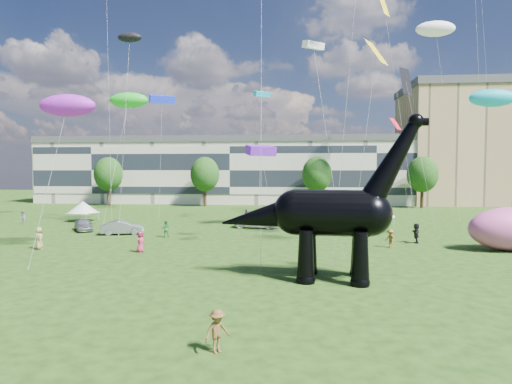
{
  "coord_description": "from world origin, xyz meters",
  "views": [
    {
      "loc": [
        4.13,
        -22.78,
        6.62
      ],
      "look_at": [
        1.34,
        8.0,
        5.0
      ],
      "focal_mm": 30.0,
      "sensor_mm": 36.0,
      "label": 1
    }
  ],
  "objects": [
    {
      "name": "dinosaur_sculpture",
      "position": [
        5.92,
        3.09,
        3.85
      ],
      "size": [
        12.53,
        3.79,
        10.2
      ],
      "rotation": [
        0.0,
        0.0,
        -0.11
      ],
      "color": "black",
      "rests_on": "ground"
    },
    {
      "name": "inflatable_pink",
      "position": [
        21.84,
        13.63,
        1.8
      ],
      "size": [
        7.56,
        4.42,
        3.59
      ],
      "primitive_type": "ellipsoid",
      "rotation": [
        0.0,
        0.0,
        0.12
      ],
      "color": "#CE509B",
      "rests_on": "ground"
    },
    {
      "name": "apartment_block",
      "position": [
        40.0,
        65.0,
        11.0
      ],
      "size": [
        28.0,
        18.0,
        22.0
      ],
      "primitive_type": "cube",
      "color": "tan",
      "rests_on": "ground"
    },
    {
      "name": "car_white",
      "position": [
        -0.03,
        25.33,
        0.72
      ],
      "size": [
        5.49,
        3.17,
        1.44
      ],
      "primitive_type": "imported",
      "rotation": [
        0.0,
        0.0,
        1.41
      ],
      "color": "silver",
      "rests_on": "ground"
    },
    {
      "name": "car_silver",
      "position": [
        -18.66,
        21.34,
        0.69
      ],
      "size": [
        3.6,
        4.28,
        1.38
      ],
      "primitive_type": "imported",
      "rotation": [
        0.0,
        0.0,
        0.59
      ],
      "color": "#AAABAF",
      "rests_on": "ground"
    },
    {
      "name": "car_dark",
      "position": [
        6.32,
        22.52,
        0.76
      ],
      "size": [
        3.22,
        5.59,
        1.52
      ],
      "primitive_type": "imported",
      "rotation": [
        0.0,
        0.0,
        -0.22
      ],
      "color": "#595960",
      "rests_on": "ground"
    },
    {
      "name": "gazebo_left",
      "position": [
        -22.92,
        29.57,
        1.81
      ],
      "size": [
        4.26,
        4.26,
        2.57
      ],
      "rotation": [
        0.0,
        0.0,
        -0.17
      ],
      "color": "silver",
      "rests_on": "ground"
    },
    {
      "name": "ground",
      "position": [
        0.0,
        0.0,
        0.0
      ],
      "size": [
        220.0,
        220.0,
        0.0
      ],
      "primitive_type": "plane",
      "color": "#16330C",
      "rests_on": "ground"
    },
    {
      "name": "gazebo_near",
      "position": [
        13.18,
        31.91,
        1.8
      ],
      "size": [
        4.4,
        4.4,
        2.56
      ],
      "rotation": [
        0.0,
        0.0,
        0.23
      ],
      "color": "silver",
      "rests_on": "ground"
    },
    {
      "name": "kites",
      "position": [
        1.03,
        27.37,
        21.68
      ],
      "size": [
        49.85,
        44.68,
        30.54
      ],
      "color": "red",
      "rests_on": "ground"
    },
    {
      "name": "car_grey",
      "position": [
        -13.38,
        19.15,
        0.7
      ],
      "size": [
        4.52,
        2.62,
        1.41
      ],
      "primitive_type": "imported",
      "rotation": [
        0.0,
        0.0,
        1.85
      ],
      "color": "gray",
      "rests_on": "ground"
    },
    {
      "name": "tree_mid_right",
      "position": [
        8.0,
        53.0,
        6.29
      ],
      "size": [
        5.2,
        5.2,
        9.44
      ],
      "color": "#382314",
      "rests_on": "ground"
    },
    {
      "name": "tree_far_right",
      "position": [
        26.0,
        53.0,
        6.29
      ],
      "size": [
        5.2,
        5.2,
        9.44
      ],
      "color": "#382314",
      "rests_on": "ground"
    },
    {
      "name": "tree_far_left",
      "position": [
        -30.0,
        53.0,
        6.29
      ],
      "size": [
        5.2,
        5.2,
        9.44
      ],
      "color": "#382314",
      "rests_on": "ground"
    },
    {
      "name": "tree_mid_left",
      "position": [
        -12.0,
        53.0,
        6.29
      ],
      "size": [
        5.2,
        5.2,
        9.44
      ],
      "color": "#382314",
      "rests_on": "ground"
    },
    {
      "name": "terrace_row",
      "position": [
        -8.0,
        62.0,
        6.0
      ],
      "size": [
        78.0,
        11.0,
        12.0
      ],
      "primitive_type": "cube",
      "color": "beige",
      "rests_on": "ground"
    },
    {
      "name": "gazebo_far",
      "position": [
        14.04,
        28.5,
        1.82
      ],
      "size": [
        3.77,
        3.77,
        2.59
      ],
      "rotation": [
        0.0,
        0.0,
        -0.02
      ],
      "color": "silver",
      "rests_on": "ground"
    },
    {
      "name": "visitors",
      "position": [
        -2.38,
        14.0,
        0.84
      ],
      "size": [
        44.61,
        39.95,
        1.86
      ],
      "color": "brown",
      "rests_on": "ground"
    }
  ]
}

